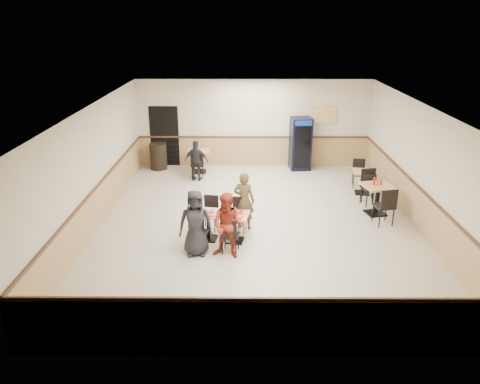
{
  "coord_description": "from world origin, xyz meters",
  "views": [
    {
      "loc": [
        -0.37,
        -10.91,
        4.98
      ],
      "look_at": [
        -0.43,
        -0.5,
        1.05
      ],
      "focal_mm": 35.0,
      "sensor_mm": 36.0,
      "label": 1
    }
  ],
  "objects_px": {
    "back_table": "(199,158)",
    "diner_woman_left": "(196,223)",
    "side_table_near": "(377,195)",
    "pepsi_cooler": "(300,144)",
    "diner_man_opposite": "(244,201)",
    "side_table_far": "(363,179)",
    "trash_bin": "(158,156)",
    "diner_woman_right": "(228,226)",
    "main_table": "(221,222)",
    "lone_diner": "(196,161)"
  },
  "relations": [
    {
      "from": "main_table",
      "to": "diner_woman_left",
      "type": "bearing_deg",
      "value": -117.9
    },
    {
      "from": "pepsi_cooler",
      "to": "trash_bin",
      "type": "bearing_deg",
      "value": 174.97
    },
    {
      "from": "diner_woman_right",
      "to": "trash_bin",
      "type": "xyz_separation_m",
      "value": [
        -2.6,
        6.3,
        -0.29
      ]
    },
    {
      "from": "main_table",
      "to": "pepsi_cooler",
      "type": "bearing_deg",
      "value": 75.58
    },
    {
      "from": "main_table",
      "to": "pepsi_cooler",
      "type": "distance_m",
      "value": 6.07
    },
    {
      "from": "diner_man_opposite",
      "to": "lone_diner",
      "type": "relative_size",
      "value": 1.11
    },
    {
      "from": "diner_woman_left",
      "to": "side_table_near",
      "type": "distance_m",
      "value": 5.13
    },
    {
      "from": "diner_woman_left",
      "to": "diner_man_opposite",
      "type": "xyz_separation_m",
      "value": [
        1.06,
        1.38,
        -0.02
      ]
    },
    {
      "from": "diner_woman_left",
      "to": "back_table",
      "type": "bearing_deg",
      "value": 90.42
    },
    {
      "from": "diner_woman_left",
      "to": "lone_diner",
      "type": "bearing_deg",
      "value": 91.17
    },
    {
      "from": "diner_man_opposite",
      "to": "side_table_near",
      "type": "xyz_separation_m",
      "value": [
        3.53,
        0.9,
        -0.19
      ]
    },
    {
      "from": "lone_diner",
      "to": "main_table",
      "type": "bearing_deg",
      "value": 113.13
    },
    {
      "from": "diner_man_opposite",
      "to": "side_table_far",
      "type": "height_order",
      "value": "diner_man_opposite"
    },
    {
      "from": "diner_man_opposite",
      "to": "lone_diner",
      "type": "bearing_deg",
      "value": -50.15
    },
    {
      "from": "diner_woman_right",
      "to": "side_table_far",
      "type": "relative_size",
      "value": 2.04
    },
    {
      "from": "side_table_far",
      "to": "diner_woman_left",
      "type": "bearing_deg",
      "value": -140.25
    },
    {
      "from": "side_table_near",
      "to": "trash_bin",
      "type": "distance_m",
      "value": 7.56
    },
    {
      "from": "diner_woman_right",
      "to": "lone_diner",
      "type": "height_order",
      "value": "diner_woman_right"
    },
    {
      "from": "lone_diner",
      "to": "side_table_far",
      "type": "height_order",
      "value": "lone_diner"
    },
    {
      "from": "lone_diner",
      "to": "diner_woman_left",
      "type": "bearing_deg",
      "value": 105.42
    },
    {
      "from": "diner_woman_left",
      "to": "side_table_far",
      "type": "height_order",
      "value": "diner_woman_left"
    },
    {
      "from": "diner_woman_right",
      "to": "lone_diner",
      "type": "distance_m",
      "value": 5.23
    },
    {
      "from": "lone_diner",
      "to": "side_table_near",
      "type": "xyz_separation_m",
      "value": [
        5.04,
        -2.7,
        -0.12
      ]
    },
    {
      "from": "back_table",
      "to": "trash_bin",
      "type": "relative_size",
      "value": 0.83
    },
    {
      "from": "lone_diner",
      "to": "trash_bin",
      "type": "bearing_deg",
      "value": -29.74
    },
    {
      "from": "lone_diner",
      "to": "trash_bin",
      "type": "distance_m",
      "value": 1.88
    },
    {
      "from": "side_table_near",
      "to": "side_table_far",
      "type": "xyz_separation_m",
      "value": [
        0.01,
        1.54,
        -0.08
      ]
    },
    {
      "from": "trash_bin",
      "to": "pepsi_cooler",
      "type": "bearing_deg",
      "value": 0.5
    },
    {
      "from": "diner_woman_right",
      "to": "back_table",
      "type": "distance_m",
      "value": 6.07
    },
    {
      "from": "side_table_near",
      "to": "back_table",
      "type": "bearing_deg",
      "value": 144.8
    },
    {
      "from": "pepsi_cooler",
      "to": "trash_bin",
      "type": "xyz_separation_m",
      "value": [
        -4.87,
        -0.04,
        -0.45
      ]
    },
    {
      "from": "main_table",
      "to": "back_table",
      "type": "xyz_separation_m",
      "value": [
        -0.98,
        5.14,
        0.05
      ]
    },
    {
      "from": "lone_diner",
      "to": "pepsi_cooler",
      "type": "xyz_separation_m",
      "value": [
        3.44,
        1.24,
        0.24
      ]
    },
    {
      "from": "main_table",
      "to": "lone_diner",
      "type": "bearing_deg",
      "value": 112.43
    },
    {
      "from": "lone_diner",
      "to": "trash_bin",
      "type": "height_order",
      "value": "lone_diner"
    },
    {
      "from": "main_table",
      "to": "diner_woman_right",
      "type": "xyz_separation_m",
      "value": [
        0.18,
        -0.81,
        0.29
      ]
    },
    {
      "from": "back_table",
      "to": "diner_woman_left",
      "type": "bearing_deg",
      "value": -85.58
    },
    {
      "from": "main_table",
      "to": "side_table_near",
      "type": "relative_size",
      "value": 1.51
    },
    {
      "from": "diner_man_opposite",
      "to": "side_table_near",
      "type": "height_order",
      "value": "diner_man_opposite"
    },
    {
      "from": "diner_woman_left",
      "to": "side_table_far",
      "type": "relative_size",
      "value": 2.07
    },
    {
      "from": "side_table_near",
      "to": "pepsi_cooler",
      "type": "distance_m",
      "value": 4.27
    },
    {
      "from": "diner_woman_left",
      "to": "side_table_far",
      "type": "xyz_separation_m",
      "value": [
        4.6,
        3.82,
        -0.29
      ]
    },
    {
      "from": "main_table",
      "to": "trash_bin",
      "type": "distance_m",
      "value": 6.0
    },
    {
      "from": "diner_woman_right",
      "to": "trash_bin",
      "type": "distance_m",
      "value": 6.82
    },
    {
      "from": "trash_bin",
      "to": "side_table_far",
      "type": "bearing_deg",
      "value": -20.01
    },
    {
      "from": "back_table",
      "to": "side_table_far",
      "type": "bearing_deg",
      "value": -21.7
    },
    {
      "from": "diner_woman_right",
      "to": "side_table_near",
      "type": "relative_size",
      "value": 1.64
    },
    {
      "from": "main_table",
      "to": "lone_diner",
      "type": "height_order",
      "value": "lone_diner"
    },
    {
      "from": "diner_man_opposite",
      "to": "lone_diner",
      "type": "height_order",
      "value": "diner_man_opposite"
    },
    {
      "from": "diner_man_opposite",
      "to": "side_table_far",
      "type": "bearing_deg",
      "value": -128.32
    }
  ]
}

